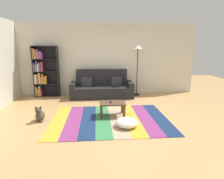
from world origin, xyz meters
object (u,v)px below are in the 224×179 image
object	(u,v)px
tv_remote	(111,102)
couch	(102,88)
coffee_table	(112,105)
dog	(40,115)
standing_lamp	(138,54)
bookshelf	(43,72)
pouf	(127,123)

from	to	relation	value
tv_remote	couch	bearing A→B (deg)	103.71
coffee_table	tv_remote	world-z (taller)	tv_remote
coffee_table	dog	distance (m)	1.85
couch	coffee_table	xyz separation A→B (m)	(0.22, -2.00, -0.03)
couch	standing_lamp	distance (m)	1.85
bookshelf	dog	size ratio (longest dim) A/B	4.68
coffee_table	pouf	xyz separation A→B (m)	(0.28, -0.74, -0.20)
pouf	tv_remote	xyz separation A→B (m)	(-0.32, 0.72, 0.28)
coffee_table	standing_lamp	size ratio (longest dim) A/B	0.35
bookshelf	standing_lamp	distance (m)	3.58
pouf	coffee_table	bearing A→B (deg)	110.53
dog	standing_lamp	xyz separation A→B (m)	(2.97, 2.40, 1.42)
bookshelf	dog	bearing A→B (deg)	-77.61
couch	coffee_table	size ratio (longest dim) A/B	3.38
coffee_table	standing_lamp	distance (m)	2.78
bookshelf	tv_remote	xyz separation A→B (m)	(2.33, -2.30, -0.52)
coffee_table	bookshelf	bearing A→B (deg)	136.14
standing_lamp	tv_remote	world-z (taller)	standing_lamp
couch	tv_remote	bearing A→B (deg)	-85.11
couch	bookshelf	size ratio (longest dim) A/B	1.21
standing_lamp	tv_remote	xyz separation A→B (m)	(-1.18, -2.21, -1.18)
couch	dog	world-z (taller)	couch
couch	pouf	size ratio (longest dim) A/B	4.30
dog	bookshelf	bearing A→B (deg)	102.39
pouf	bookshelf	bearing A→B (deg)	131.30
bookshelf	couch	bearing A→B (deg)	-7.48
couch	tv_remote	size ratio (longest dim) A/B	15.07
dog	standing_lamp	world-z (taller)	standing_lamp
bookshelf	standing_lamp	size ratio (longest dim) A/B	0.99
pouf	dog	size ratio (longest dim) A/B	1.32
dog	coffee_table	bearing A→B (deg)	6.13
couch	standing_lamp	xyz separation A→B (m)	(1.35, 0.19, 1.24)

